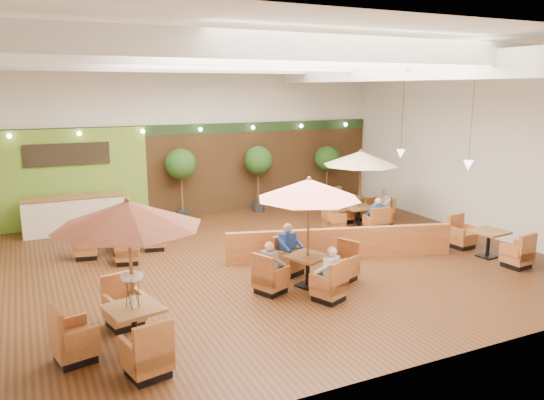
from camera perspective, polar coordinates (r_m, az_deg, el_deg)
room at (r=14.65m, az=-1.40°, el=8.68°), size 14.04×14.00×5.52m
service_counter at (r=17.73m, az=-20.54°, el=-1.46°), size 3.00×0.75×1.18m
booth_divider at (r=14.21m, az=7.41°, el=-4.67°), size 5.93×1.86×0.85m
table_0 at (r=9.20m, az=-15.46°, el=-4.52°), size 2.62×2.75×2.70m
table_1 at (r=11.85m, az=3.95°, el=-1.33°), size 2.67×2.67×2.56m
table_2 at (r=17.03m, az=9.45°, el=2.66°), size 2.60×2.60×2.58m
table_3 at (r=15.10m, az=-15.93°, el=-4.06°), size 2.52×2.52×1.50m
table_4 at (r=15.40m, az=22.22°, el=-4.43°), size 0.91×2.53×0.93m
table_5 at (r=19.10m, az=8.61°, el=-0.70°), size 0.87×2.34×0.85m
topiary_0 at (r=18.30m, az=-9.77°, el=3.53°), size 1.06×1.06×2.47m
topiary_1 at (r=19.27m, az=-1.50°, el=4.00°), size 1.04×1.04×2.41m
topiary_2 at (r=20.63m, az=5.97°, el=4.19°), size 0.98×0.98×2.28m
diner_0 at (r=11.36m, az=6.20°, el=-7.26°), size 0.43×0.41×0.75m
diner_1 at (r=12.90m, az=1.85°, el=-4.74°), size 0.44×0.40×0.81m
diner_2 at (r=11.72m, az=-0.14°, el=-6.63°), size 0.37×0.40×0.73m
diner_3 at (r=16.48m, az=11.19°, el=-1.34°), size 0.37×0.30×0.75m
diner_4 at (r=17.77m, az=11.84°, el=-0.36°), size 0.32×0.39×0.79m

